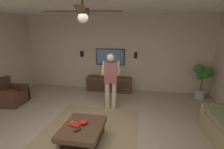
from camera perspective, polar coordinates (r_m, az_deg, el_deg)
The scene contains 17 objects.
ground_plane at distance 3.95m, azimuth -8.05°, elevation -20.55°, with size 8.45×8.45×0.00m, color tan.
wall_back_tv at distance 6.60m, azimuth 0.94°, elevation 7.10°, with size 0.10×7.24×2.84m, color #C6B299.
area_rug at distance 3.99m, azimuth -8.60°, elevation -20.01°, with size 2.93×2.19×0.01m, color #9E8460.
armchair at distance 6.31m, azimuth -31.07°, elevation -6.03°, with size 0.87×0.88×0.82m.
coffee_table at distance 3.68m, azimuth -9.84°, elevation -17.96°, with size 1.00×0.80×0.40m.
media_console at distance 6.55m, azimuth -1.01°, elevation -3.22°, with size 0.45×1.70×0.55m.
tv at distance 6.56m, azimuth -0.63°, elevation 5.92°, with size 0.05×1.11×0.62m.
person_standing at distance 4.90m, azimuth -0.45°, elevation -1.26°, with size 0.59×0.60×1.64m.
potted_plant_tall at distance 6.49m, azimuth 28.13°, elevation -0.75°, with size 0.53×0.62×1.17m.
bowl at distance 3.67m, azimuth -9.68°, elevation -15.34°, with size 0.20×0.20×0.09m, color red.
remote_white at distance 3.73m, azimuth -13.38°, elevation -15.62°, with size 0.15×0.04×0.02m, color white.
remote_black at distance 3.47m, azimuth -11.43°, elevation -17.90°, with size 0.15×0.04×0.02m, color black.
book at distance 3.65m, azimuth -12.14°, elevation -16.11°, with size 0.22×0.16×0.04m, color red.
vase_round at distance 6.53m, azimuth -3.59°, elevation 0.20°, with size 0.22×0.22×0.22m, color gold.
wall_speaker_left at distance 6.44m, azimuth 7.94°, elevation 6.43°, with size 0.06×0.12×0.22m, color black.
wall_speaker_right at distance 6.87m, azimuth -10.05°, elevation 6.82°, with size 0.06×0.12×0.22m, color black.
ceiling_fan at distance 2.78m, azimuth -9.76°, elevation 19.63°, with size 1.19×1.20×0.46m.
Camera 1 is at (-3.06, -1.10, 2.25)m, focal length 27.28 mm.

